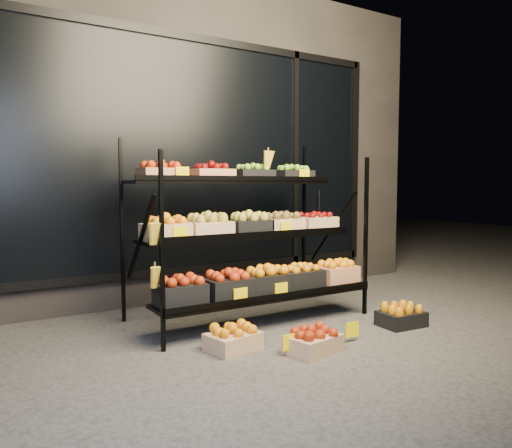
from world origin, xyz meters
TOP-DOWN VIEW (x-y plane):
  - ground at (0.00, 0.00)m, footprint 24.00×24.00m
  - building at (0.00, 2.59)m, footprint 6.00×2.08m
  - display_rack at (-0.01, 0.60)m, footprint 2.18×1.02m
  - tag_floor_a at (-0.27, -0.40)m, footprint 0.13×0.01m
  - tag_floor_b at (0.33, -0.40)m, footprint 0.13×0.01m
  - floor_crate_left at (-0.57, -0.07)m, footprint 0.43×0.35m
  - floor_crate_midright at (-0.09, -0.43)m, footprint 0.43×0.35m
  - floor_crate_right at (1.00, -0.30)m, footprint 0.40×0.31m

SIDE VIEW (x-z plane):
  - ground at x=0.00m, z-range 0.00..0.00m
  - tag_floor_a at x=-0.27m, z-range 0.00..0.12m
  - tag_floor_b at x=0.33m, z-range 0.00..0.12m
  - floor_crate_right at x=1.00m, z-range -0.01..0.19m
  - floor_crate_left at x=-0.57m, z-range -0.01..0.19m
  - floor_crate_midright at x=-0.09m, z-range -0.01..0.19m
  - display_rack at x=-0.01m, z-range -0.06..1.63m
  - building at x=0.00m, z-range 0.00..3.50m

